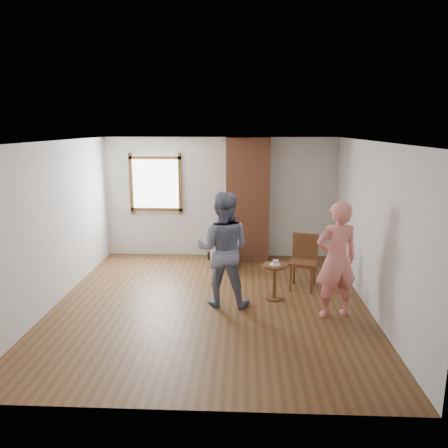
{
  "coord_description": "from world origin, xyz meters",
  "views": [
    {
      "loc": [
        0.52,
        -6.64,
        2.82
      ],
      "look_at": [
        0.18,
        0.8,
        1.15
      ],
      "focal_mm": 35.0,
      "sensor_mm": 36.0,
      "label": 1
    }
  ],
  "objects_px": {
    "stoneware_crock": "(219,252)",
    "person_pink": "(336,260)",
    "dining_chair_right": "(304,258)",
    "side_table": "(275,276)",
    "man": "(223,249)",
    "dining_chair_left": "(223,245)"
  },
  "relations": [
    {
      "from": "stoneware_crock",
      "to": "person_pink",
      "type": "distance_m",
      "value": 3.23
    },
    {
      "from": "dining_chair_right",
      "to": "side_table",
      "type": "height_order",
      "value": "dining_chair_right"
    },
    {
      "from": "side_table",
      "to": "man",
      "type": "relative_size",
      "value": 0.33
    },
    {
      "from": "side_table",
      "to": "man",
      "type": "xyz_separation_m",
      "value": [
        -0.84,
        -0.24,
        0.52
      ]
    },
    {
      "from": "side_table",
      "to": "person_pink",
      "type": "height_order",
      "value": "person_pink"
    },
    {
      "from": "side_table",
      "to": "person_pink",
      "type": "distance_m",
      "value": 1.17
    },
    {
      "from": "man",
      "to": "side_table",
      "type": "bearing_deg",
      "value": -158.36
    },
    {
      "from": "dining_chair_right",
      "to": "dining_chair_left",
      "type": "bearing_deg",
      "value": 161.88
    },
    {
      "from": "side_table",
      "to": "dining_chair_right",
      "type": "bearing_deg",
      "value": 46.72
    },
    {
      "from": "man",
      "to": "person_pink",
      "type": "height_order",
      "value": "man"
    },
    {
      "from": "dining_chair_left",
      "to": "dining_chair_right",
      "type": "height_order",
      "value": "dining_chair_right"
    },
    {
      "from": "dining_chair_left",
      "to": "dining_chair_right",
      "type": "distance_m",
      "value": 1.8
    },
    {
      "from": "dining_chair_left",
      "to": "side_table",
      "type": "height_order",
      "value": "dining_chair_left"
    },
    {
      "from": "dining_chair_left",
      "to": "man",
      "type": "xyz_separation_m",
      "value": [
        0.09,
        -1.84,
        0.45
      ]
    },
    {
      "from": "dining_chair_right",
      "to": "person_pink",
      "type": "distance_m",
      "value": 1.3
    },
    {
      "from": "stoneware_crock",
      "to": "side_table",
      "type": "bearing_deg",
      "value": -61.73
    },
    {
      "from": "dining_chair_right",
      "to": "side_table",
      "type": "distance_m",
      "value": 0.82
    },
    {
      "from": "side_table",
      "to": "dining_chair_left",
      "type": "bearing_deg",
      "value": 120.28
    },
    {
      "from": "stoneware_crock",
      "to": "dining_chair_left",
      "type": "xyz_separation_m",
      "value": [
        0.09,
        -0.31,
        0.22
      ]
    },
    {
      "from": "man",
      "to": "person_pink",
      "type": "xyz_separation_m",
      "value": [
        1.7,
        -0.38,
        -0.03
      ]
    },
    {
      "from": "stoneware_crock",
      "to": "dining_chair_left",
      "type": "bearing_deg",
      "value": -73.32
    },
    {
      "from": "stoneware_crock",
      "to": "man",
      "type": "bearing_deg",
      "value": -85.08
    }
  ]
}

